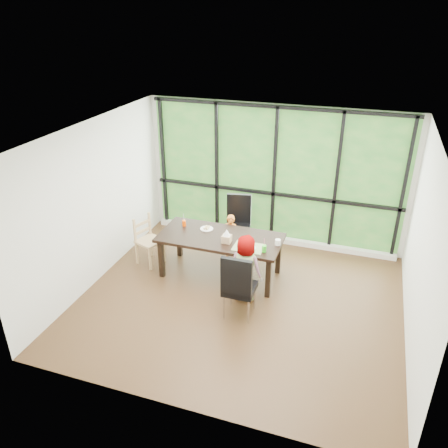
{
  "coord_description": "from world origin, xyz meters",
  "views": [
    {
      "loc": [
        1.64,
        -5.66,
        4.31
      ],
      "look_at": [
        -0.45,
        0.55,
        1.05
      ],
      "focal_mm": 35.93,
      "sensor_mm": 36.0,
      "label": 1
    }
  ],
  "objects": [
    {
      "name": "ground",
      "position": [
        0.0,
        0.0,
        0.0
      ],
      "size": [
        5.0,
        5.0,
        0.0
      ],
      "primitive_type": "plane",
      "color": "black",
      "rests_on": "ground"
    },
    {
      "name": "back_wall",
      "position": [
        0.0,
        2.25,
        1.35
      ],
      "size": [
        5.0,
        0.0,
        5.0
      ],
      "primitive_type": "plane",
      "rotation": [
        1.57,
        0.0,
        0.0
      ],
      "color": "silver",
      "rests_on": "ground"
    },
    {
      "name": "foliage_backdrop",
      "position": [
        0.0,
        2.23,
        1.35
      ],
      "size": [
        4.8,
        0.02,
        2.65
      ],
      "primitive_type": "cube",
      "color": "#205221",
      "rests_on": "back_wall"
    },
    {
      "name": "window_mullions",
      "position": [
        0.0,
        2.19,
        1.35
      ],
      "size": [
        4.8,
        0.06,
        2.65
      ],
      "primitive_type": null,
      "color": "black",
      "rests_on": "back_wall"
    },
    {
      "name": "window_sill",
      "position": [
        0.0,
        2.15,
        0.05
      ],
      "size": [
        4.8,
        0.12,
        0.1
      ],
      "primitive_type": "cube",
      "color": "silver",
      "rests_on": "ground"
    },
    {
      "name": "dining_table",
      "position": [
        -0.55,
        0.65,
        0.38
      ],
      "size": [
        2.13,
        1.07,
        0.75
      ],
      "primitive_type": "cube",
      "rotation": [
        0.0,
        0.0,
        0.05
      ],
      "color": "black",
      "rests_on": "ground"
    },
    {
      "name": "chair_window_leather",
      "position": [
        -0.52,
        1.58,
        0.54
      ],
      "size": [
        0.54,
        0.54,
        1.08
      ],
      "primitive_type": "cube",
      "rotation": [
        0.0,
        0.0,
        0.21
      ],
      "color": "black",
      "rests_on": "ground"
    },
    {
      "name": "chair_interior_leather",
      "position": [
        0.09,
        -0.31,
        0.54
      ],
      "size": [
        0.47,
        0.47,
        1.08
      ],
      "primitive_type": "cube",
      "rotation": [
        0.0,
        0.0,
        3.16
      ],
      "color": "black",
      "rests_on": "ground"
    },
    {
      "name": "chair_end_beech",
      "position": [
        -1.88,
        0.62,
        0.45
      ],
      "size": [
        0.52,
        0.53,
        0.9
      ],
      "primitive_type": "cube",
      "rotation": [
        0.0,
        0.0,
        1.23
      ],
      "color": "tan",
      "rests_on": "ground"
    },
    {
      "name": "child_toddler",
      "position": [
        -0.55,
        1.23,
        0.44
      ],
      "size": [
        0.34,
        0.24,
        0.88
      ],
      "primitive_type": "imported",
      "rotation": [
        0.0,
        0.0,
        -0.09
      ],
      "color": "orange",
      "rests_on": "ground"
    },
    {
      "name": "child_older",
      "position": [
        0.07,
        0.11,
        0.56
      ],
      "size": [
        0.6,
        0.45,
        1.12
      ],
      "primitive_type": "imported",
      "rotation": [
        0.0,
        0.0,
        2.96
      ],
      "color": "slate",
      "rests_on": "ground"
    },
    {
      "name": "placemat",
      "position": [
        0.01,
        0.44,
        0.75
      ],
      "size": [
        0.49,
        0.36,
        0.01
      ],
      "primitive_type": "cube",
      "color": "tan",
      "rests_on": "dining_table"
    },
    {
      "name": "plate_far",
      "position": [
        -0.86,
        0.83,
        0.76
      ],
      "size": [
        0.23,
        0.23,
        0.01
      ],
      "primitive_type": "cylinder",
      "color": "white",
      "rests_on": "dining_table"
    },
    {
      "name": "plate_near",
      "position": [
        0.02,
        0.42,
        0.76
      ],
      "size": [
        0.22,
        0.22,
        0.01
      ],
      "primitive_type": "cylinder",
      "color": "white",
      "rests_on": "dining_table"
    },
    {
      "name": "orange_cup",
      "position": [
        -1.29,
        0.83,
        0.8
      ],
      "size": [
        0.07,
        0.07,
        0.11
      ],
      "primitive_type": "cylinder",
      "color": "#F94900",
      "rests_on": "dining_table"
    },
    {
      "name": "green_cup",
      "position": [
        0.28,
        0.39,
        0.81
      ],
      "size": [
        0.07,
        0.07,
        0.11
      ],
      "primitive_type": "cylinder",
      "color": "#31CE21",
      "rests_on": "dining_table"
    },
    {
      "name": "white_mug",
      "position": [
        0.43,
        0.68,
        0.8
      ],
      "size": [
        0.09,
        0.09,
        0.09
      ],
      "primitive_type": "cylinder",
      "color": "white",
      "rests_on": "dining_table"
    },
    {
      "name": "tissue_box",
      "position": [
        -0.38,
        0.5,
        0.81
      ],
      "size": [
        0.15,
        0.15,
        0.13
      ],
      "primitive_type": "cube",
      "color": "tan",
      "rests_on": "dining_table"
    },
    {
      "name": "crepe_rolls_far",
      "position": [
        -0.86,
        0.83,
        0.78
      ],
      "size": [
        0.1,
        0.12,
        0.04
      ],
      "primitive_type": null,
      "color": "tan",
      "rests_on": "plate_far"
    },
    {
      "name": "crepe_rolls_near",
      "position": [
        0.02,
        0.42,
        0.78
      ],
      "size": [
        0.1,
        0.12,
        0.04
      ],
      "primitive_type": null,
      "color": "tan",
      "rests_on": "plate_near"
    },
    {
      "name": "straw_white",
      "position": [
        -1.29,
        0.83,
        0.9
      ],
      "size": [
        0.01,
        0.04,
        0.2
      ],
      "primitive_type": "cylinder",
      "rotation": [
        0.14,
        0.0,
        0.0
      ],
      "color": "white",
      "rests_on": "orange_cup"
    },
    {
      "name": "straw_pink",
      "position": [
        0.28,
        0.39,
        0.9
      ],
      "size": [
        0.01,
        0.04,
        0.2
      ],
      "primitive_type": "cylinder",
      "rotation": [
        0.14,
        0.0,
        0.0
      ],
      "color": "pink",
      "rests_on": "green_cup"
    },
    {
      "name": "tissue",
      "position": [
        -0.38,
        0.5,
        0.93
      ],
      "size": [
        0.12,
        0.12,
        0.11
      ],
      "primitive_type": "cone",
      "color": "white",
      "rests_on": "tissue_box"
    }
  ]
}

